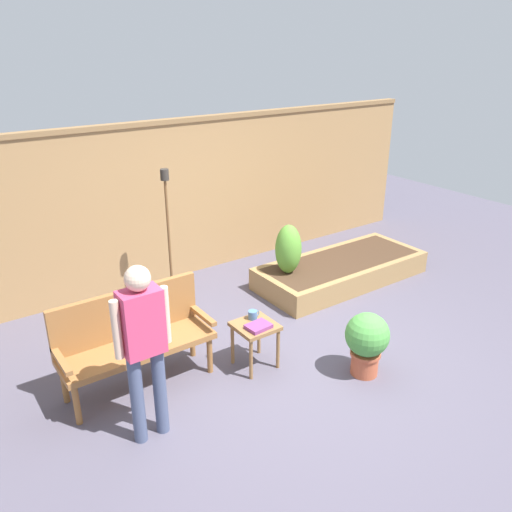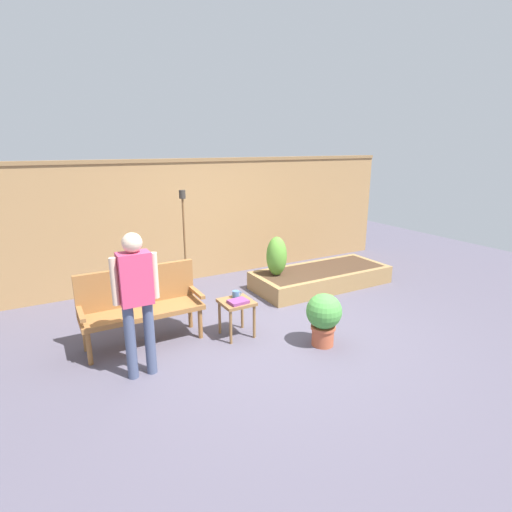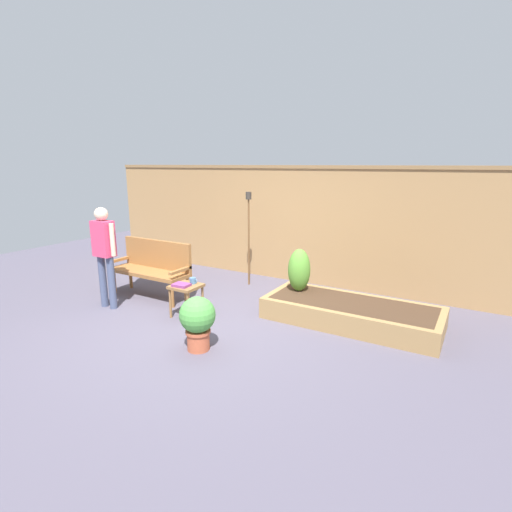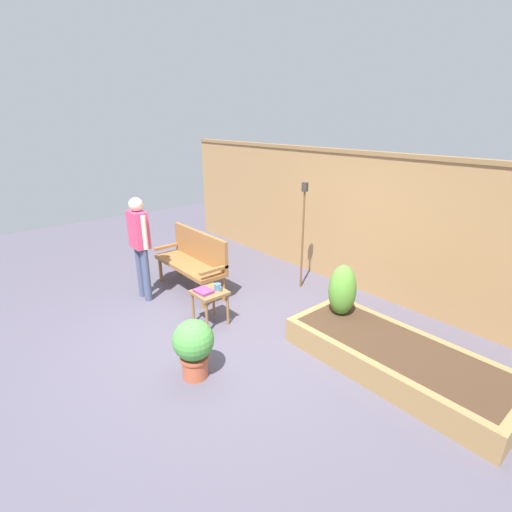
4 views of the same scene
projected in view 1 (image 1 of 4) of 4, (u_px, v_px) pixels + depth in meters
The scene contains 11 objects.
ground_plane at pixel (292, 359), 5.43m from camera, with size 14.00×14.00×0.00m, color #514C5B.
fence_back at pixel (173, 200), 6.97m from camera, with size 8.40×0.14×2.16m.
garden_bench at pixel (133, 333), 4.87m from camera, with size 1.44×0.48×0.94m.
side_table at pixel (255, 331), 5.18m from camera, with size 0.40×0.40×0.48m.
cup_on_table at pixel (253, 315), 5.23m from camera, with size 0.13×0.09×0.09m.
book_on_table at pixel (258, 326), 5.07m from camera, with size 0.23×0.18×0.04m, color #7F3875.
potted_boxwood at pixel (367, 340), 5.05m from camera, with size 0.43×0.43×0.66m.
raised_planter_bed at pixel (341, 270), 7.15m from camera, with size 2.40×1.00×0.30m.
shrub_near_bench at pixel (288, 249), 6.60m from camera, with size 0.34×0.34×0.65m.
tiki_torch at pixel (167, 213), 6.21m from camera, with size 0.10×0.10×1.70m.
person_by_bench at pixel (143, 340), 4.04m from camera, with size 0.47×0.20×1.56m.
Camera 1 is at (-2.97, -3.53, 3.09)m, focal length 36.45 mm.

